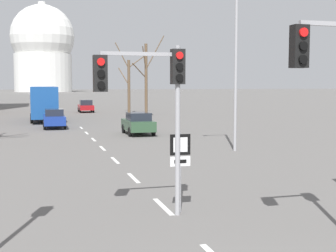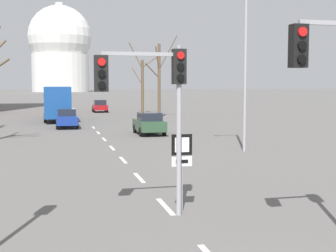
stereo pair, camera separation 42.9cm
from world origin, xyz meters
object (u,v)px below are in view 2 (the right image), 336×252
(traffic_signal_centre_tall, at_px, (152,87))
(street_lamp_right, at_px, (241,44))
(city_bus, at_px, (58,101))
(sedan_near_left, at_px, (67,118))
(route_sign_post, at_px, (182,158))
(sedan_near_right, at_px, (100,106))
(sedan_mid_centre, at_px, (149,123))

(traffic_signal_centre_tall, relative_size, street_lamp_right, 0.48)
(street_lamp_right, height_order, city_bus, street_lamp_right)
(traffic_signal_centre_tall, bearing_deg, sedan_near_left, 93.29)
(route_sign_post, height_order, city_bus, city_bus)
(traffic_signal_centre_tall, distance_m, sedan_near_right, 51.11)
(street_lamp_right, bearing_deg, sedan_near_left, 117.87)
(route_sign_post, relative_size, sedan_mid_centre, 0.57)
(route_sign_post, xyz_separation_m, city_bus, (-3.23, 37.00, 0.48))
(street_lamp_right, height_order, sedan_near_left, street_lamp_right)
(sedan_near_left, distance_m, city_bus, 9.02)
(traffic_signal_centre_tall, bearing_deg, city_bus, 93.57)
(traffic_signal_centre_tall, relative_size, city_bus, 0.44)
(route_sign_post, height_order, street_lamp_right, street_lamp_right)
(traffic_signal_centre_tall, height_order, sedan_near_right, traffic_signal_centre_tall)
(traffic_signal_centre_tall, bearing_deg, sedan_mid_centre, 78.95)
(sedan_mid_centre, bearing_deg, city_bus, 112.15)
(street_lamp_right, xyz_separation_m, sedan_near_right, (-3.99, 39.44, -5.06))
(sedan_near_left, height_order, city_bus, city_bus)
(sedan_mid_centre, bearing_deg, route_sign_post, -98.78)
(route_sign_post, xyz_separation_m, sedan_mid_centre, (3.25, 21.06, -0.73))
(sedan_near_right, bearing_deg, route_sign_post, -92.70)
(route_sign_post, bearing_deg, traffic_signal_centre_tall, -164.58)
(traffic_signal_centre_tall, relative_size, sedan_near_right, 1.20)
(street_lamp_right, distance_m, city_bus, 27.77)
(sedan_near_left, xyz_separation_m, city_bus, (-0.69, 8.92, 1.20))
(street_lamp_right, bearing_deg, traffic_signal_centre_tall, -122.38)
(city_bus, bearing_deg, sedan_near_right, 67.66)
(sedan_near_right, bearing_deg, city_bus, -112.34)
(street_lamp_right, distance_m, sedan_near_left, 19.72)
(sedan_near_left, bearing_deg, traffic_signal_centre_tall, -86.71)
(route_sign_post, distance_m, sedan_mid_centre, 21.33)
(traffic_signal_centre_tall, bearing_deg, sedan_near_right, 86.30)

